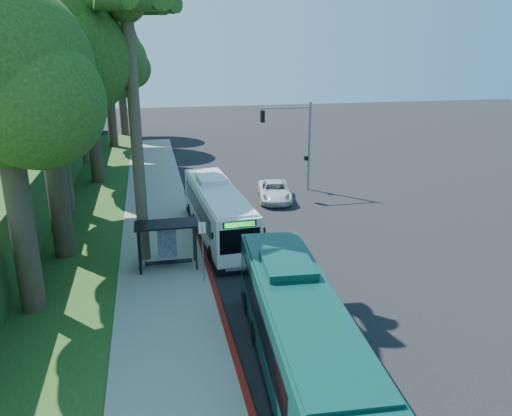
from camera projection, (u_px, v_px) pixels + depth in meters
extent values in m
plane|color=black|center=(283.00, 238.00, 30.23)|extent=(140.00, 140.00, 0.00)
cube|color=gray|center=(161.00, 247.00, 28.73)|extent=(4.50, 70.00, 0.12)
cube|color=maroon|center=(210.00, 273.00, 25.48)|extent=(0.25, 30.00, 0.13)
cube|color=#234719|center=(69.00, 226.00, 32.23)|extent=(8.00, 70.00, 0.06)
cube|color=black|center=(166.00, 224.00, 25.25)|extent=(3.20, 1.50, 0.10)
cube|color=black|center=(139.00, 250.00, 25.36)|extent=(0.06, 1.30, 2.20)
cube|color=navy|center=(167.00, 242.00, 26.29)|extent=(1.00, 0.12, 1.70)
cube|color=black|center=(169.00, 262.00, 25.79)|extent=(2.40, 0.40, 0.06)
cube|color=black|center=(140.00, 246.00, 25.93)|extent=(0.08, 0.08, 2.40)
cube|color=black|center=(194.00, 242.00, 26.50)|extent=(0.08, 0.08, 2.40)
cube|color=black|center=(140.00, 255.00, 24.81)|extent=(0.08, 0.08, 2.40)
cube|color=black|center=(196.00, 250.00, 25.38)|extent=(0.08, 0.08, 2.40)
cylinder|color=gray|center=(203.00, 255.00, 24.03)|extent=(0.06, 0.06, 3.00)
cube|color=white|center=(202.00, 228.00, 23.60)|extent=(0.35, 0.04, 0.55)
cylinder|color=gray|center=(309.00, 147.00, 39.41)|extent=(0.20, 0.20, 7.00)
cylinder|color=gray|center=(286.00, 108.00, 38.05)|extent=(4.00, 0.14, 0.14)
cube|color=black|center=(263.00, 116.00, 37.87)|extent=(0.30, 0.30, 0.90)
cube|color=black|center=(306.00, 158.00, 39.64)|extent=(0.25, 0.25, 0.35)
cylinder|color=#4C3F2D|center=(137.00, 142.00, 25.16)|extent=(0.60, 0.60, 13.00)
sphere|color=#1A370F|center=(126.00, 3.00, 23.15)|extent=(1.80, 1.80, 1.80)
cylinder|color=#382B1E|center=(54.00, 163.00, 26.07)|extent=(1.10, 1.10, 10.50)
sphere|color=#1A370F|center=(38.00, 33.00, 24.07)|extent=(8.00, 8.00, 8.00)
sphere|color=#1A370F|center=(72.00, 59.00, 23.66)|extent=(5.60, 5.60, 5.60)
sphere|color=#1A370F|center=(16.00, 52.00, 25.37)|extent=(5.20, 5.20, 5.20)
cylinder|color=#382B1E|center=(57.00, 127.00, 33.08)|extent=(1.18, 1.18, 11.90)
sphere|color=#1A370F|center=(42.00, 9.00, 30.82)|extent=(10.00, 10.00, 10.00)
sphere|color=#1A370F|center=(76.00, 32.00, 30.25)|extent=(7.00, 7.00, 7.00)
sphere|color=#1A370F|center=(21.00, 27.00, 32.41)|extent=(6.50, 6.50, 6.50)
cylinder|color=#382B1E|center=(93.00, 125.00, 41.15)|extent=(1.06, 1.06, 9.80)
sphere|color=#1A370F|center=(85.00, 48.00, 39.28)|extent=(8.40, 8.40, 8.40)
sphere|color=#1A370F|center=(108.00, 63.00, 38.80)|extent=(5.88, 5.88, 5.88)
sphere|color=#1A370F|center=(69.00, 59.00, 40.61)|extent=(5.46, 5.46, 5.46)
cylinder|color=#382B1E|center=(78.00, 106.00, 47.95)|extent=(1.14, 1.14, 11.20)
sphere|color=#1A370F|center=(70.00, 30.00, 45.82)|extent=(9.60, 9.60, 9.60)
sphere|color=#1A370F|center=(92.00, 45.00, 45.27)|extent=(6.72, 6.72, 6.72)
sphere|color=#1A370F|center=(55.00, 41.00, 47.34)|extent=(6.24, 6.24, 6.24)
cylinder|color=#382B1E|center=(111.00, 107.00, 56.22)|extent=(1.02, 1.02, 9.10)
sphere|color=#1A370F|center=(106.00, 55.00, 54.49)|extent=(8.00, 8.00, 8.00)
sphere|color=#1A370F|center=(122.00, 65.00, 54.02)|extent=(5.60, 5.60, 5.60)
sphere|color=#1A370F|center=(95.00, 62.00, 55.75)|extent=(5.20, 5.20, 5.20)
cylinder|color=#382B1E|center=(123.00, 102.00, 63.96)|extent=(0.98, 0.98, 8.40)
sphere|color=#1A370F|center=(119.00, 60.00, 62.36)|extent=(7.00, 7.00, 7.00)
sphere|color=#1A370F|center=(131.00, 69.00, 61.97)|extent=(4.90, 4.90, 4.90)
sphere|color=#1A370F|center=(110.00, 66.00, 63.48)|extent=(4.55, 4.55, 4.55)
cylinder|color=#382B1E|center=(20.00, 212.00, 20.61)|extent=(1.02, 1.02, 9.10)
sphere|color=#1A370F|center=(37.00, 103.00, 18.49)|extent=(5.04, 5.04, 5.04)
cube|color=silver|center=(218.00, 211.00, 29.96)|extent=(3.00, 11.24, 2.64)
cube|color=black|center=(218.00, 232.00, 30.39)|extent=(3.03, 11.29, 0.32)
cube|color=black|center=(216.00, 205.00, 30.31)|extent=(2.91, 8.80, 1.02)
cube|color=black|center=(240.00, 241.00, 24.85)|extent=(2.08, 0.23, 1.30)
cube|color=black|center=(202.00, 183.00, 34.92)|extent=(1.89, 0.22, 0.93)
cube|color=#19E533|center=(240.00, 224.00, 24.57)|extent=(1.54, 0.18, 0.26)
cube|color=silver|center=(217.00, 189.00, 29.54)|extent=(2.78, 10.67, 0.11)
cube|color=silver|center=(211.00, 179.00, 31.19)|extent=(1.78, 2.41, 0.32)
cylinder|color=black|center=(212.00, 254.00, 26.80)|extent=(0.33, 0.94, 0.93)
cylinder|color=black|center=(250.00, 250.00, 27.34)|extent=(0.33, 0.94, 0.93)
cylinder|color=black|center=(191.00, 210.00, 33.92)|extent=(0.33, 0.94, 0.93)
cylinder|color=black|center=(221.00, 207.00, 34.47)|extent=(0.33, 0.94, 0.93)
cube|color=#0A372F|center=(299.00, 333.00, 17.05)|extent=(3.35, 12.06, 2.83)
cube|color=black|center=(297.00, 369.00, 17.51)|extent=(3.37, 12.12, 0.35)
cube|color=black|center=(296.00, 318.00, 17.44)|extent=(3.22, 9.45, 1.09)
cube|color=black|center=(269.00, 256.00, 22.51)|extent=(2.03, 0.26, 0.99)
cube|color=#0A372F|center=(300.00, 294.00, 16.60)|extent=(3.10, 11.45, 0.12)
cube|color=#0A372F|center=(288.00, 265.00, 18.42)|extent=(1.94, 2.60, 0.35)
cylinder|color=black|center=(248.00, 304.00, 21.55)|extent=(0.37, 1.01, 0.99)
cylinder|color=black|center=(300.00, 300.00, 21.86)|extent=(0.37, 1.01, 0.99)
imported|color=silver|center=(275.00, 191.00, 37.51)|extent=(3.09, 5.32, 1.39)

